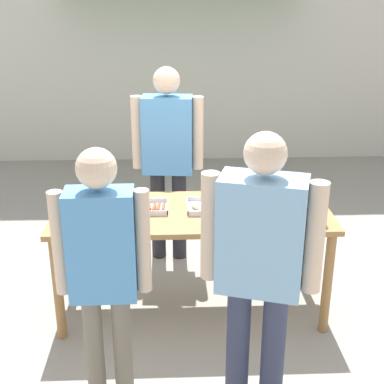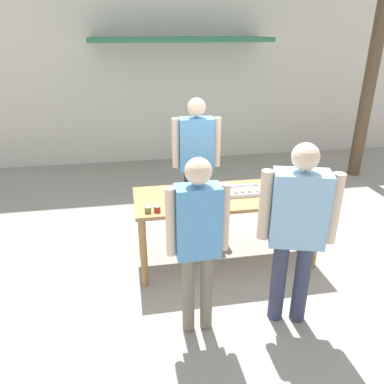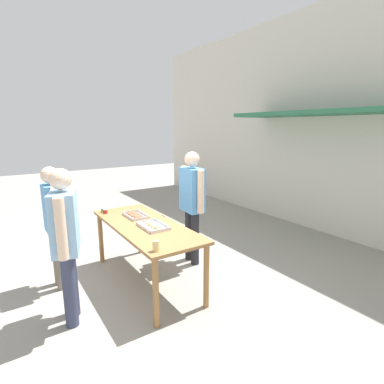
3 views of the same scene
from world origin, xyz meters
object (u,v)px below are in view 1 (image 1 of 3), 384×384
Objects in this scene: food_tray_sausages at (139,208)px; condiment_jar_mustard at (63,225)px; condiment_jar_ketchup at (77,225)px; beer_cup at (322,217)px; food_tray_buns at (217,206)px; person_server_behind_table at (168,149)px; person_customer_with_cup at (260,257)px; person_customer_holding_hotdog at (103,263)px.

food_tray_sausages is 6.27× the size of condiment_jar_mustard.
condiment_jar_ketchup is 0.57× the size of beer_cup.
condiment_jar_mustard reaches higher than food_tray_buns.
beer_cup reaches higher than food_tray_buns.
person_server_behind_table is (-0.37, 0.86, 0.19)m from food_tray_buns.
condiment_jar_ketchup is 0.04× the size of person_customer_with_cup.
condiment_jar_ketchup is 1.70m from beer_cup.
food_tray_buns is at bearing 0.03° from food_tray_sausages.
food_tray_buns is 0.25× the size of person_server_behind_table.
person_server_behind_table is at bearing 58.64° from condiment_jar_mustard.
food_tray_sausages is 0.93× the size of food_tray_buns.
condiment_jar_ketchup reaches higher than food_tray_buns.
beer_cup reaches higher than food_tray_sausages.
person_customer_with_cup is (1.23, -0.78, 0.14)m from condiment_jar_mustard.
person_customer_holding_hotdog is (-0.14, -1.08, 0.13)m from food_tray_sausages.
food_tray_sausages is 3.59× the size of beer_cup.
person_customer_with_cup is at bearing -82.84° from food_tray_buns.
condiment_jar_ketchup reaches higher than food_tray_sausages.
beer_cup reaches higher than condiment_jar_mustard.
person_customer_holding_hotdog reaches higher than food_tray_buns.
food_tray_buns is at bearing -61.83° from person_server_behind_table.
condiment_jar_ketchup is at bearing -113.19° from person_server_behind_table.
person_customer_with_cup is (0.51, -1.97, -0.04)m from person_server_behind_table.
person_customer_holding_hotdog reaches higher than beer_cup.
beer_cup is 0.98m from person_customer_with_cup.
person_server_behind_table is (0.72, 1.18, 0.18)m from condiment_jar_mustard.
condiment_jar_ketchup is 0.04× the size of person_customer_holding_hotdog.
condiment_jar_ketchup is at bearing -71.16° from person_customer_holding_hotdog.
food_tray_buns is 1.31m from person_customer_holding_hotdog.
person_customer_holding_hotdog is at bearing -95.57° from person_server_behind_table.
food_tray_buns is 1.14m from condiment_jar_mustard.
person_customer_holding_hotdog is 0.87m from person_customer_with_cup.
person_server_behind_table reaches higher than beer_cup.
condiment_jar_mustard is (-0.50, -0.32, 0.02)m from food_tray_sausages.
condiment_jar_mustard is 1.00× the size of condiment_jar_ketchup.
food_tray_buns is 0.96m from person_server_behind_table.
condiment_jar_mustard is 1.47m from person_customer_with_cup.
food_tray_sausages is 1.33m from beer_cup.
person_customer_with_cup reaches higher than food_tray_sausages.
beer_cup is at bearing -42.84° from person_server_behind_table.
condiment_jar_mustard is 0.09m from condiment_jar_ketchup.
condiment_jar_mustard and condiment_jar_ketchup have the same top height.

